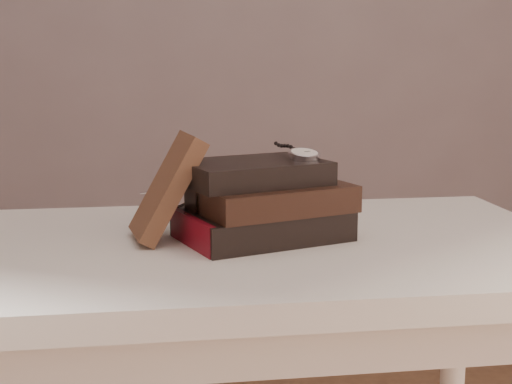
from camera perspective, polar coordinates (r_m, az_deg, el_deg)
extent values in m
cube|color=silver|center=(1.16, 0.02, -4.73)|extent=(1.00, 0.60, 0.04)
cube|color=white|center=(1.18, 0.02, -7.54)|extent=(0.88, 0.49, 0.08)
cube|color=black|center=(1.16, 0.49, -2.50)|extent=(0.29, 0.24, 0.05)
cube|color=#F5E8C8|center=(1.16, 0.62, -2.48)|extent=(0.28, 0.22, 0.04)
cube|color=gold|center=(1.14, -5.50, -2.85)|extent=(0.01, 0.01, 0.05)
cube|color=maroon|center=(1.11, -4.97, -3.12)|extent=(0.06, 0.15, 0.05)
cube|color=black|center=(1.15, 1.22, -0.40)|extent=(0.27, 0.23, 0.04)
cube|color=#F5E8C8|center=(1.15, 1.36, -0.39)|extent=(0.26, 0.21, 0.03)
cube|color=gold|center=(1.13, -4.41, -0.69)|extent=(0.01, 0.01, 0.04)
cube|color=black|center=(1.15, -0.20, 1.54)|extent=(0.25, 0.21, 0.04)
cube|color=#F5E8C8|center=(1.15, -0.06, 1.55)|extent=(0.24, 0.20, 0.03)
cube|color=gold|center=(1.13, -5.47, 1.32)|extent=(0.01, 0.01, 0.04)
cube|color=#44271A|center=(1.15, -6.88, 0.35)|extent=(0.13, 0.13, 0.17)
cylinder|color=silver|center=(1.16, 3.78, 2.86)|extent=(0.07, 0.07, 0.02)
cylinder|color=white|center=(1.16, 3.78, 3.09)|extent=(0.05, 0.05, 0.01)
torus|color=silver|center=(1.16, 3.78, 3.06)|extent=(0.06, 0.06, 0.01)
cylinder|color=silver|center=(1.19, 3.04, 3.03)|extent=(0.01, 0.01, 0.01)
cube|color=black|center=(1.17, 3.62, 3.17)|extent=(0.01, 0.01, 0.00)
cube|color=black|center=(1.16, 4.00, 3.15)|extent=(0.01, 0.00, 0.00)
sphere|color=black|center=(1.20, 2.97, 3.35)|extent=(0.01, 0.01, 0.01)
sphere|color=black|center=(1.21, 2.72, 3.51)|extent=(0.01, 0.01, 0.01)
sphere|color=black|center=(1.22, 2.48, 3.60)|extent=(0.01, 0.01, 0.01)
sphere|color=black|center=(1.24, 2.24, 3.60)|extent=(0.01, 0.01, 0.01)
sphere|color=black|center=(1.25, 2.01, 3.60)|extent=(0.01, 0.01, 0.01)
sphere|color=black|center=(1.26, 1.78, 3.65)|extent=(0.01, 0.01, 0.01)
sphere|color=black|center=(1.28, 1.56, 3.79)|extent=(0.01, 0.01, 0.01)
torus|color=silver|center=(1.18, -6.19, -0.02)|extent=(0.05, 0.03, 0.05)
torus|color=silver|center=(1.20, -3.80, 0.19)|extent=(0.05, 0.03, 0.05)
cylinder|color=silver|center=(1.19, -4.99, 0.23)|extent=(0.01, 0.01, 0.00)
cylinder|color=silver|center=(1.22, -8.12, 0.03)|extent=(0.04, 0.11, 0.03)
cylinder|color=silver|center=(1.26, -3.87, 0.40)|extent=(0.04, 0.11, 0.03)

